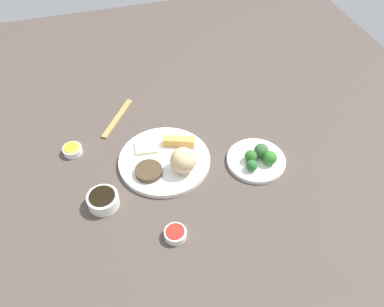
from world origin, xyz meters
TOP-DOWN VIEW (x-y plane):
  - tabletop at (0.00, 0.00)m, footprint 2.20×2.20m
  - main_plate at (0.00, 0.00)m, footprint 0.30×0.30m
  - rice_scoop at (0.05, -0.06)m, footprint 0.08×0.08m
  - spring_roll at (0.06, 0.05)m, footprint 0.11×0.06m
  - crab_rangoon_wonton at (-0.05, 0.06)m, footprint 0.08×0.07m
  - stir_fry_heap at (-0.06, -0.05)m, footprint 0.09×0.09m
  - broccoli_plate at (0.29, -0.08)m, footprint 0.19×0.19m
  - broccoli_floret_0 at (0.32, -0.11)m, footprint 0.04×0.04m
  - broccoli_floret_1 at (0.25, -0.12)m, footprint 0.04×0.04m
  - broccoli_floret_2 at (0.26, -0.08)m, footprint 0.04×0.04m
  - broccoli_floret_4 at (0.31, -0.07)m, footprint 0.05×0.05m
  - soy_sauce_bowl at (-0.21, -0.11)m, footprint 0.09×0.09m
  - soy_sauce_bowl_liquid at (-0.21, -0.11)m, footprint 0.08×0.08m
  - sauce_ramekin_sweet_and_sour at (-0.04, -0.28)m, footprint 0.06×0.06m
  - sauce_ramekin_sweet_and_sour_liquid at (-0.04, -0.28)m, footprint 0.05×0.05m
  - sauce_ramekin_hot_mustard at (-0.28, 0.13)m, footprint 0.06×0.06m
  - sauce_ramekin_hot_mustard_liquid at (-0.28, 0.13)m, footprint 0.05×0.05m
  - chopsticks_pair at (-0.11, 0.25)m, footprint 0.14×0.19m

SIDE VIEW (x-z plane):
  - tabletop at x=0.00m, z-range 0.00..0.02m
  - chopsticks_pair at x=-0.11m, z-range 0.02..0.03m
  - broccoli_plate at x=0.29m, z-range 0.02..0.03m
  - main_plate at x=0.00m, z-range 0.02..0.04m
  - sauce_ramekin_sweet_and_sour at x=-0.04m, z-range 0.02..0.04m
  - sauce_ramekin_hot_mustard at x=-0.28m, z-range 0.02..0.04m
  - soy_sauce_bowl at x=-0.21m, z-range 0.02..0.06m
  - crab_rangoon_wonton at x=-0.05m, z-range 0.04..0.05m
  - stir_fry_heap at x=-0.06m, z-range 0.04..0.05m
  - sauce_ramekin_sweet_and_sour_liquid at x=-0.04m, z-range 0.04..0.05m
  - sauce_ramekin_hot_mustard_liquid at x=-0.28m, z-range 0.04..0.05m
  - spring_roll at x=0.06m, z-range 0.04..0.07m
  - broccoli_floret_1 at x=0.25m, z-range 0.03..0.07m
  - broccoli_floret_2 at x=0.26m, z-range 0.03..0.08m
  - broccoli_floret_0 at x=0.32m, z-range 0.03..0.08m
  - broccoli_floret_4 at x=0.31m, z-range 0.03..0.08m
  - soy_sauce_bowl_liquid at x=-0.21m, z-range 0.06..0.06m
  - rice_scoop at x=0.05m, z-range 0.04..0.12m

